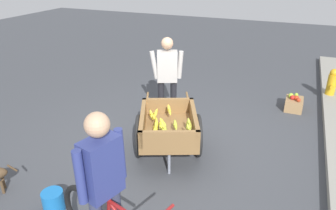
# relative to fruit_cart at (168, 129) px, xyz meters

# --- Properties ---
(ground_plane) EXTENTS (24.00, 24.00, 0.00)m
(ground_plane) POSITION_rel_fruit_cart_xyz_m (-0.23, -0.10, -0.44)
(ground_plane) COLOR #3D3F44
(fruit_cart) EXTENTS (1.82, 1.35, 0.70)m
(fruit_cart) POSITION_rel_fruit_cart_xyz_m (0.00, 0.00, 0.00)
(fruit_cart) COLOR olive
(fruit_cart) RESTS_ON ground
(vendor_person) EXTENTS (0.32, 0.54, 1.52)m
(vendor_person) POSITION_rel_fruit_cart_xyz_m (-1.06, -0.46, 0.46)
(vendor_person) COLOR black
(vendor_person) RESTS_ON ground
(cyclist_person) EXTENTS (0.50, 0.29, 1.58)m
(cyclist_person) POSITION_rel_fruit_cart_xyz_m (1.89, 0.17, 0.51)
(cyclist_person) COLOR #333851
(cyclist_person) RESTS_ON ground
(fire_hydrant) EXTENTS (0.25, 0.25, 0.67)m
(fire_hydrant) POSITION_rel_fruit_cart_xyz_m (-3.19, 2.32, -0.10)
(fire_hydrant) COLOR gold
(fire_hydrant) RESTS_ON ground
(plastic_bucket) EXTENTS (0.25, 0.25, 0.26)m
(plastic_bucket) POSITION_rel_fruit_cart_xyz_m (1.60, -0.78, -0.31)
(plastic_bucket) COLOR #1966B2
(plastic_bucket) RESTS_ON ground
(apple_crate) EXTENTS (0.44, 0.32, 0.32)m
(apple_crate) POSITION_rel_fruit_cart_xyz_m (-2.40, 1.66, -0.31)
(apple_crate) COLOR #99754C
(apple_crate) RESTS_ON ground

